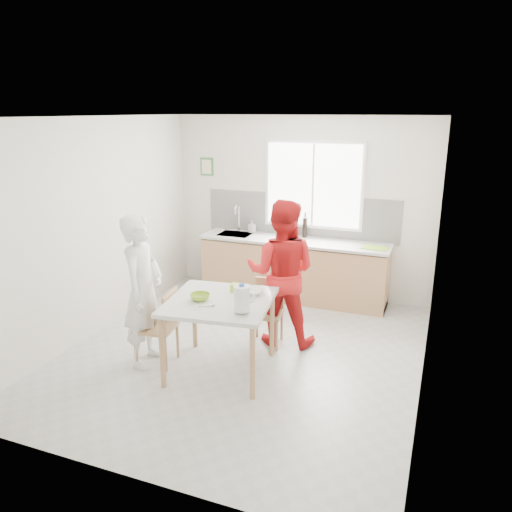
{
  "coord_description": "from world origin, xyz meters",
  "views": [
    {
      "loc": [
        2.06,
        -4.94,
        2.77
      ],
      "look_at": [
        0.07,
        0.2,
        1.15
      ],
      "focal_mm": 35.0,
      "sensor_mm": 36.0,
      "label": 1
    }
  ],
  "objects_px": {
    "person_red": "(282,273)",
    "bowl_white": "(253,292)",
    "person_white": "(143,291)",
    "chair_left": "(162,324)",
    "chair_far": "(268,308)",
    "wine_bottle_a": "(291,226)",
    "wine_bottle_b": "(305,227)",
    "dining_table": "(220,307)",
    "bowl_green": "(200,297)",
    "milk_jug": "(242,298)"
  },
  "relations": [
    {
      "from": "dining_table",
      "to": "bowl_green",
      "type": "relative_size",
      "value": 5.71
    },
    {
      "from": "chair_left",
      "to": "bowl_white",
      "type": "xyz_separation_m",
      "value": [
        0.94,
        0.38,
        0.38
      ]
    },
    {
      "from": "person_white",
      "to": "wine_bottle_a",
      "type": "relative_size",
      "value": 5.35
    },
    {
      "from": "milk_jug",
      "to": "wine_bottle_b",
      "type": "relative_size",
      "value": 0.95
    },
    {
      "from": "person_red",
      "to": "bowl_white",
      "type": "distance_m",
      "value": 0.65
    },
    {
      "from": "chair_left",
      "to": "chair_far",
      "type": "xyz_separation_m",
      "value": [
        0.92,
        0.94,
        -0.04
      ]
    },
    {
      "from": "chair_left",
      "to": "person_red",
      "type": "distance_m",
      "value": 1.53
    },
    {
      "from": "dining_table",
      "to": "milk_jug",
      "type": "xyz_separation_m",
      "value": [
        0.36,
        -0.23,
        0.24
      ]
    },
    {
      "from": "dining_table",
      "to": "chair_left",
      "type": "relative_size",
      "value": 1.39
    },
    {
      "from": "person_white",
      "to": "person_red",
      "type": "distance_m",
      "value": 1.64
    },
    {
      "from": "person_red",
      "to": "milk_jug",
      "type": "xyz_separation_m",
      "value": [
        -0.03,
        -1.16,
        0.09
      ]
    },
    {
      "from": "chair_left",
      "to": "wine_bottle_b",
      "type": "height_order",
      "value": "wine_bottle_b"
    },
    {
      "from": "bowl_white",
      "to": "wine_bottle_b",
      "type": "relative_size",
      "value": 0.68
    },
    {
      "from": "dining_table",
      "to": "person_white",
      "type": "relative_size",
      "value": 0.71
    },
    {
      "from": "person_white",
      "to": "wine_bottle_a",
      "type": "height_order",
      "value": "person_white"
    },
    {
      "from": "dining_table",
      "to": "person_white",
      "type": "xyz_separation_m",
      "value": [
        -0.87,
        -0.12,
        0.11
      ]
    },
    {
      "from": "bowl_white",
      "to": "milk_jug",
      "type": "height_order",
      "value": "milk_jug"
    },
    {
      "from": "person_red",
      "to": "bowl_white",
      "type": "xyz_separation_m",
      "value": [
        -0.12,
        -0.64,
        -0.03
      ]
    },
    {
      "from": "chair_left",
      "to": "person_white",
      "type": "xyz_separation_m",
      "value": [
        -0.2,
        -0.03,
        0.37
      ]
    },
    {
      "from": "person_white",
      "to": "bowl_white",
      "type": "bearing_deg",
      "value": -78.05
    },
    {
      "from": "person_red",
      "to": "milk_jug",
      "type": "bearing_deg",
      "value": 81.03
    },
    {
      "from": "person_white",
      "to": "bowl_white",
      "type": "relative_size",
      "value": 8.35
    },
    {
      "from": "bowl_white",
      "to": "milk_jug",
      "type": "xyz_separation_m",
      "value": [
        0.1,
        -0.52,
        0.13
      ]
    },
    {
      "from": "bowl_green",
      "to": "person_red",
      "type": "bearing_deg",
      "value": 60.12
    },
    {
      "from": "chair_left",
      "to": "wine_bottle_a",
      "type": "relative_size",
      "value": 2.73
    },
    {
      "from": "chair_far",
      "to": "person_white",
      "type": "bearing_deg",
      "value": -146.65
    },
    {
      "from": "dining_table",
      "to": "bowl_white",
      "type": "xyz_separation_m",
      "value": [
        0.26,
        0.29,
        0.11
      ]
    },
    {
      "from": "chair_far",
      "to": "bowl_green",
      "type": "relative_size",
      "value": 3.77
    },
    {
      "from": "person_red",
      "to": "milk_jug",
      "type": "distance_m",
      "value": 1.16
    },
    {
      "from": "person_red",
      "to": "chair_far",
      "type": "bearing_deg",
      "value": 19.64
    },
    {
      "from": "milk_jug",
      "to": "wine_bottle_b",
      "type": "xyz_separation_m",
      "value": [
        -0.17,
        2.84,
        0.09
      ]
    },
    {
      "from": "dining_table",
      "to": "wine_bottle_b",
      "type": "distance_m",
      "value": 2.64
    },
    {
      "from": "wine_bottle_b",
      "to": "milk_jug",
      "type": "bearing_deg",
      "value": -86.66
    },
    {
      "from": "person_white",
      "to": "milk_jug",
      "type": "relative_size",
      "value": 6.02
    },
    {
      "from": "milk_jug",
      "to": "wine_bottle_a",
      "type": "distance_m",
      "value": 2.85
    },
    {
      "from": "dining_table",
      "to": "chair_left",
      "type": "height_order",
      "value": "chair_left"
    },
    {
      "from": "dining_table",
      "to": "person_white",
      "type": "distance_m",
      "value": 0.89
    },
    {
      "from": "chair_far",
      "to": "person_white",
      "type": "xyz_separation_m",
      "value": [
        -1.11,
        -0.97,
        0.41
      ]
    },
    {
      "from": "person_red",
      "to": "wine_bottle_b",
      "type": "distance_m",
      "value": 1.7
    },
    {
      "from": "wine_bottle_b",
      "to": "chair_far",
      "type": "bearing_deg",
      "value": -88.52
    },
    {
      "from": "dining_table",
      "to": "bowl_white",
      "type": "bearing_deg",
      "value": 47.51
    },
    {
      "from": "person_red",
      "to": "wine_bottle_b",
      "type": "xyz_separation_m",
      "value": [
        -0.19,
        1.68,
        0.18
      ]
    },
    {
      "from": "dining_table",
      "to": "person_red",
      "type": "relative_size",
      "value": 0.68
    },
    {
      "from": "chair_far",
      "to": "person_red",
      "type": "height_order",
      "value": "person_red"
    },
    {
      "from": "bowl_green",
      "to": "bowl_white",
      "type": "relative_size",
      "value": 1.04
    },
    {
      "from": "wine_bottle_a",
      "to": "wine_bottle_b",
      "type": "bearing_deg",
      "value": 6.21
    },
    {
      "from": "chair_left",
      "to": "wine_bottle_a",
      "type": "height_order",
      "value": "wine_bottle_a"
    },
    {
      "from": "wine_bottle_a",
      "to": "wine_bottle_b",
      "type": "distance_m",
      "value": 0.21
    },
    {
      "from": "chair_left",
      "to": "person_red",
      "type": "xyz_separation_m",
      "value": [
        1.06,
        1.02,
        0.41
      ]
    },
    {
      "from": "person_white",
      "to": "person_red",
      "type": "height_order",
      "value": "person_red"
    }
  ]
}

